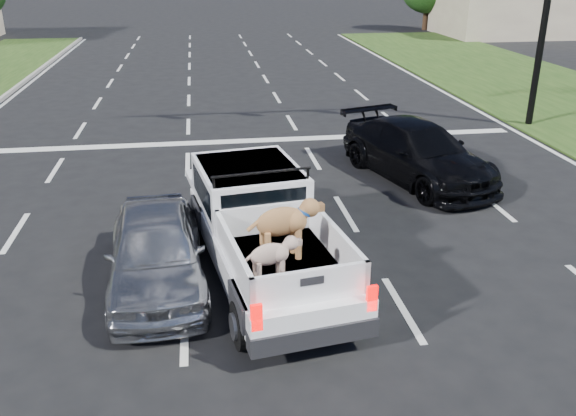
# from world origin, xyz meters

# --- Properties ---
(ground) EXTENTS (160.00, 160.00, 0.00)m
(ground) POSITION_xyz_m (0.00, 0.00, 0.00)
(ground) COLOR black
(ground) RESTS_ON ground
(road_markings) EXTENTS (17.75, 60.00, 0.01)m
(road_markings) POSITION_xyz_m (0.00, 6.56, 0.01)
(road_markings) COLOR silver
(road_markings) RESTS_ON ground
(building_right) EXTENTS (12.00, 7.00, 3.60)m
(building_right) POSITION_xyz_m (22.00, 34.00, 1.80)
(building_right) COLOR #C6B797
(building_right) RESTS_ON ground
(pickup_truck) EXTENTS (2.62, 5.40, 1.94)m
(pickup_truck) POSITION_xyz_m (-0.36, 1.53, 0.90)
(pickup_truck) COLOR black
(pickup_truck) RESTS_ON ground
(silver_sedan) EXTENTS (1.83, 4.06, 1.35)m
(silver_sedan) POSITION_xyz_m (-2.20, 1.34, 0.68)
(silver_sedan) COLOR #A5A7AC
(silver_sedan) RESTS_ON ground
(black_coupe) EXTENTS (3.38, 5.30, 1.43)m
(black_coupe) POSITION_xyz_m (4.04, 5.95, 0.71)
(black_coupe) COLOR black
(black_coupe) RESTS_ON ground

